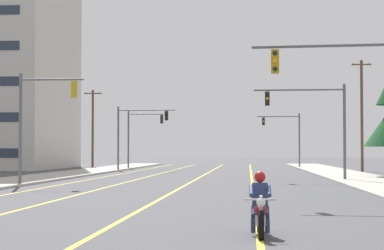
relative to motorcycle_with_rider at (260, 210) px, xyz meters
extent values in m
cube|color=yellow|center=(-3.79, 34.92, -0.58)|extent=(0.16, 100.00, 0.01)
cube|color=yellow|center=(-7.74, 34.92, -0.58)|extent=(0.16, 100.00, 0.01)
cube|color=yellow|center=(-0.02, 34.92, -0.58)|extent=(0.16, 100.00, 0.01)
cube|color=yellow|center=(-10.92, 34.92, -0.58)|extent=(0.16, 100.00, 0.01)
cube|color=#ADA89E|center=(7.18, 29.92, -0.52)|extent=(4.40, 110.00, 0.14)
cube|color=#ADA89E|center=(-14.63, 29.92, -0.52)|extent=(4.40, 110.00, 0.14)
cylinder|color=black|center=(0.01, -0.82, -0.27)|extent=(0.12, 0.64, 0.64)
cylinder|color=black|center=(0.00, 0.73, -0.27)|extent=(0.12, 0.64, 0.64)
cylinder|color=silver|center=(0.00, -0.72, 0.05)|extent=(0.07, 0.33, 0.68)
sphere|color=white|center=(0.01, -0.87, 0.23)|extent=(0.20, 0.20, 0.20)
cylinder|color=silver|center=(0.00, -0.67, 0.28)|extent=(0.70, 0.05, 0.04)
ellipsoid|color=maroon|center=(0.00, -0.17, 0.01)|extent=(0.32, 0.56, 0.28)
cube|color=silver|center=(0.00, -0.05, -0.22)|extent=(0.24, 0.44, 0.24)
cube|color=black|center=(0.00, 0.27, -0.05)|extent=(0.28, 0.52, 0.12)
cube|color=maroon|center=(0.00, 0.68, 0.03)|extent=(0.20, 0.36, 0.08)
cylinder|color=silver|center=(-0.14, 0.35, -0.29)|extent=(0.08, 0.55, 0.08)
cube|color=navy|center=(0.00, 0.23, 0.33)|extent=(0.36, 0.24, 0.56)
sphere|color=#B21919|center=(0.00, 0.21, 0.74)|extent=(0.26, 0.26, 0.26)
cylinder|color=navy|center=(0.14, 0.09, -0.05)|extent=(0.14, 0.44, 0.30)
cylinder|color=navy|center=(0.16, -0.09, -0.35)|extent=(0.11, 0.16, 0.35)
cylinder|color=navy|center=(0.20, -0.03, 0.43)|extent=(0.10, 0.52, 0.27)
cylinder|color=navy|center=(-0.14, 0.09, -0.05)|extent=(0.14, 0.44, 0.30)
cylinder|color=navy|center=(-0.16, -0.09, -0.35)|extent=(0.11, 0.16, 0.35)
cylinder|color=navy|center=(-0.20, -0.03, 0.43)|extent=(0.10, 0.52, 0.27)
cylinder|color=#56565B|center=(2.80, 10.46, 5.26)|extent=(5.86, 0.51, 0.11)
cube|color=#B79319|center=(0.75, 10.60, 4.71)|extent=(0.32, 0.26, 0.90)
sphere|color=black|center=(0.74, 10.44, 5.01)|extent=(0.18, 0.18, 0.18)
sphere|color=orange|center=(0.74, 10.44, 4.71)|extent=(0.18, 0.18, 0.18)
sphere|color=black|center=(0.74, 10.44, 4.41)|extent=(0.18, 0.18, 0.18)
cylinder|color=#56565B|center=(-12.76, 22.05, 2.51)|extent=(0.18, 0.18, 6.20)
cylinder|color=#56565B|center=(-11.00, 22.05, 5.26)|extent=(3.52, 0.12, 0.11)
cube|color=#B79319|center=(-9.76, 22.05, 4.71)|extent=(0.30, 0.24, 0.90)
sphere|color=black|center=(-9.76, 22.20, 5.01)|extent=(0.18, 0.18, 0.18)
sphere|color=orange|center=(-9.76, 22.20, 4.71)|extent=(0.18, 0.18, 0.18)
sphere|color=black|center=(-9.76, 22.20, 4.41)|extent=(0.18, 0.18, 0.18)
cylinder|color=#56565B|center=(5.87, 29.84, 2.51)|extent=(0.18, 0.18, 6.20)
cylinder|color=#56565B|center=(2.99, 29.90, 5.26)|extent=(5.76, 0.21, 0.11)
cube|color=black|center=(0.97, 29.93, 4.71)|extent=(0.30, 0.25, 0.90)
sphere|color=black|center=(0.97, 29.78, 5.01)|extent=(0.18, 0.18, 0.18)
sphere|color=orange|center=(0.97, 29.78, 4.71)|extent=(0.18, 0.18, 0.18)
sphere|color=black|center=(0.97, 29.78, 4.41)|extent=(0.18, 0.18, 0.18)
cylinder|color=#56565B|center=(-12.80, 52.11, 2.51)|extent=(0.18, 0.18, 6.20)
cylinder|color=#56565B|center=(-10.02, 51.92, 5.26)|extent=(5.57, 0.48, 0.11)
cube|color=black|center=(-8.07, 51.79, 4.71)|extent=(0.32, 0.26, 0.90)
sphere|color=black|center=(-8.06, 51.95, 5.01)|extent=(0.18, 0.18, 0.18)
sphere|color=orange|center=(-8.06, 51.95, 4.71)|extent=(0.18, 0.18, 0.18)
sphere|color=black|center=(-8.06, 51.95, 4.41)|extent=(0.18, 0.18, 0.18)
cylinder|color=#56565B|center=(5.57, 65.99, 2.51)|extent=(0.18, 0.18, 6.20)
cylinder|color=#56565B|center=(3.17, 65.87, 5.26)|extent=(4.80, 0.36, 0.11)
cube|color=black|center=(1.49, 65.78, 4.71)|extent=(0.31, 0.26, 0.90)
sphere|color=black|center=(1.50, 65.62, 5.01)|extent=(0.18, 0.18, 0.18)
sphere|color=orange|center=(1.50, 65.62, 4.71)|extent=(0.18, 0.18, 0.18)
sphere|color=black|center=(1.50, 65.62, 4.41)|extent=(0.18, 0.18, 0.18)
cylinder|color=#56565B|center=(-13.01, 59.28, 2.51)|extent=(0.18, 0.18, 6.20)
cylinder|color=#56565B|center=(-10.91, 59.30, 5.26)|extent=(4.21, 0.15, 0.11)
cube|color=black|center=(-9.44, 59.32, 4.71)|extent=(0.30, 0.24, 0.90)
sphere|color=black|center=(-9.44, 59.47, 5.01)|extent=(0.18, 0.18, 0.18)
sphere|color=orange|center=(-9.44, 59.47, 4.71)|extent=(0.18, 0.18, 0.18)
sphere|color=black|center=(-9.44, 59.47, 4.41)|extent=(0.18, 0.18, 0.18)
cylinder|color=brown|center=(10.32, 51.37, 4.62)|extent=(0.26, 0.26, 10.40)
cube|color=brown|center=(10.32, 51.37, 9.42)|extent=(1.80, 0.12, 0.12)
cylinder|color=slate|center=(9.56, 51.37, 9.52)|extent=(0.08, 0.08, 0.12)
cylinder|color=slate|center=(11.08, 51.37, 9.52)|extent=(0.08, 0.08, 0.12)
cylinder|color=brown|center=(-18.29, 65.69, 3.92)|extent=(0.26, 0.26, 9.02)
cube|color=brown|center=(-18.29, 65.69, 8.03)|extent=(2.04, 0.12, 0.12)
cylinder|color=slate|center=(-19.14, 65.69, 8.13)|extent=(0.08, 0.08, 0.12)
cylinder|color=slate|center=(-17.43, 65.69, 8.13)|extent=(0.08, 0.08, 0.12)
camera|label=1|loc=(-0.27, -16.48, 1.35)|focal=67.17mm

